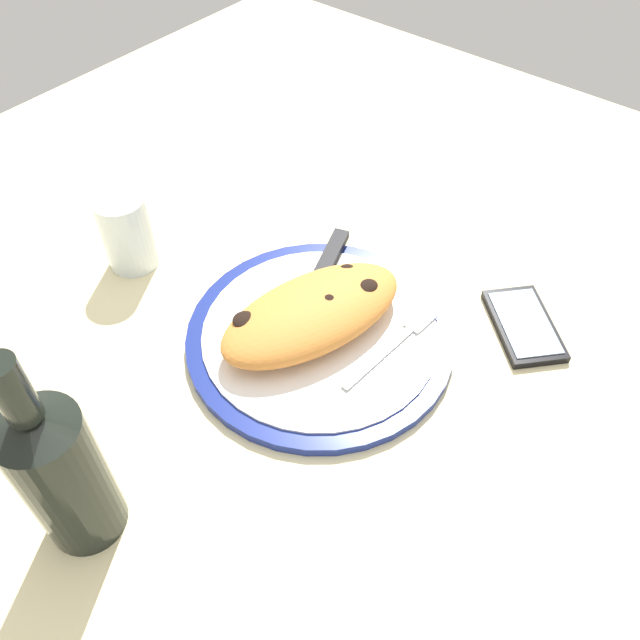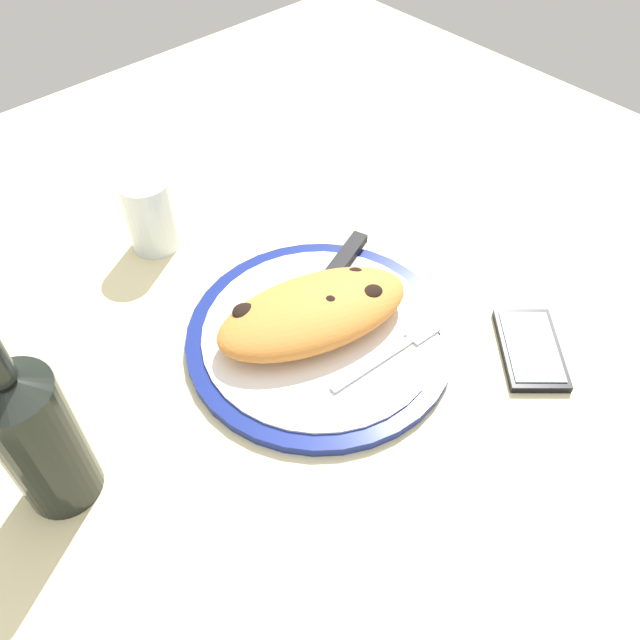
% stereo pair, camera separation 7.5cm
% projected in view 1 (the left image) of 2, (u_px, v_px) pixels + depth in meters
% --- Properties ---
extents(ground_plane, '(1.50, 1.50, 0.03)m').
position_uv_depth(ground_plane, '(320.00, 348.00, 0.79)').
color(ground_plane, beige).
extents(plate, '(0.32, 0.32, 0.02)m').
position_uv_depth(plate, '(320.00, 336.00, 0.77)').
color(plate, navy).
rests_on(plate, ground_plane).
extents(calzone, '(0.26, 0.18, 0.05)m').
position_uv_depth(calzone, '(310.00, 315.00, 0.75)').
color(calzone, orange).
rests_on(calzone, plate).
extents(fork, '(0.16, 0.03, 0.00)m').
position_uv_depth(fork, '(398.00, 340.00, 0.76)').
color(fork, silver).
rests_on(fork, plate).
extents(knife, '(0.23, 0.10, 0.01)m').
position_uv_depth(knife, '(322.00, 273.00, 0.83)').
color(knife, silver).
rests_on(knife, plate).
extents(smartphone, '(0.13, 0.13, 0.01)m').
position_uv_depth(smartphone, '(524.00, 325.00, 0.79)').
color(smartphone, black).
rests_on(smartphone, ground_plane).
extents(water_glass, '(0.07, 0.07, 0.10)m').
position_uv_depth(water_glass, '(128.00, 236.00, 0.84)').
color(water_glass, silver).
rests_on(water_glass, ground_plane).
extents(wine_bottle, '(0.07, 0.07, 0.25)m').
position_uv_depth(wine_bottle, '(60.00, 471.00, 0.55)').
color(wine_bottle, black).
rests_on(wine_bottle, ground_plane).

